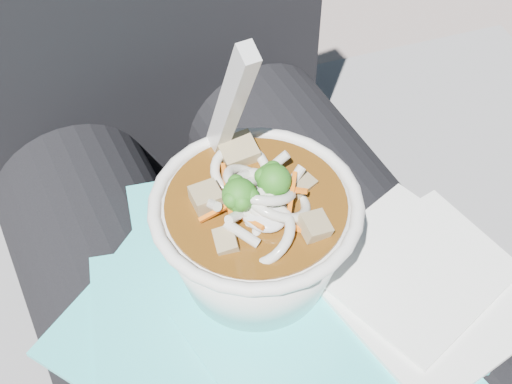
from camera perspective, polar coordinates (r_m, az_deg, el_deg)
name	(u,v)px	position (r m, az deg, el deg)	size (l,w,h in m)	color
stone_ledge	(213,360)	(0.92, -3.44, -13.27)	(1.00, 0.50, 0.45)	slate
lap	(271,332)	(0.60, 1.23, -11.16)	(0.35, 0.48, 0.15)	black
person_body	(223,234)	(0.62, -2.62, -3.34)	(0.34, 0.94, 0.99)	black
plastic_bag	(265,290)	(0.52, 0.76, -7.84)	(0.33, 0.31, 0.02)	#31C9CD
napkins	(424,282)	(0.52, 13.32, -7.06)	(0.15, 0.17, 0.01)	white
udon_bowl	(256,228)	(0.48, -0.02, -2.92)	(0.15, 0.15, 0.19)	white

